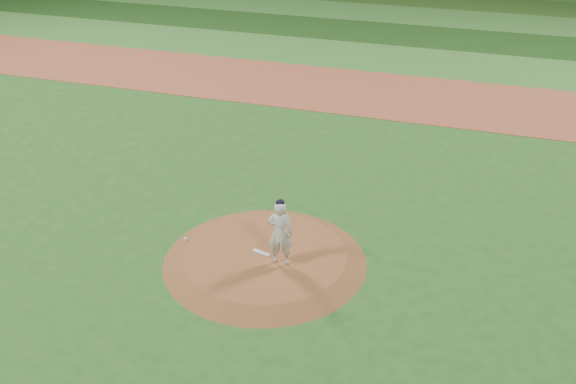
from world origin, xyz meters
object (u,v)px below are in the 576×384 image
at_px(pitchers_mound, 265,257).
at_px(pitching_rubber, 262,253).
at_px(rosin_bag, 185,239).
at_px(pitcher_on_mound, 280,233).

xyz_separation_m(pitchers_mound, pitching_rubber, (-0.09, -0.01, 0.14)).
xyz_separation_m(rosin_bag, pitcher_on_mound, (2.88, -0.23, 0.90)).
xyz_separation_m(pitching_rubber, pitcher_on_mound, (0.63, -0.26, 0.92)).
bearing_deg(pitchers_mound, pitching_rubber, -175.22).
distance_m(pitchers_mound, pitching_rubber, 0.17).
height_order(pitchers_mound, pitcher_on_mound, pitcher_on_mound).
relative_size(pitching_rubber, pitcher_on_mound, 0.27).
bearing_deg(pitcher_on_mound, rosin_bag, 175.39).
height_order(pitchers_mound, rosin_bag, rosin_bag).
xyz_separation_m(pitchers_mound, pitcher_on_mound, (0.53, -0.27, 1.06)).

